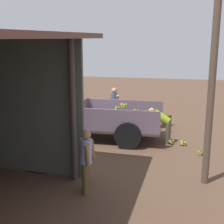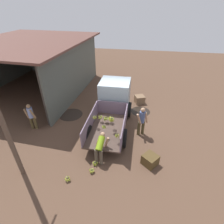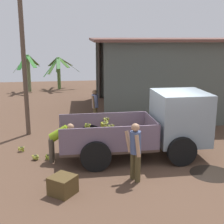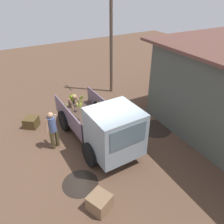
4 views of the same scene
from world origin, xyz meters
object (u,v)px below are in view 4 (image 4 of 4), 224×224
at_px(person_foreground_visitor, 53,128).
at_px(banana_bunch_on_ground_2, 72,104).
at_px(wooden_crate_1, 100,202).
at_px(person_bystander_near_shed, 157,91).
at_px(utility_pole, 111,40).
at_px(banana_bunch_on_ground_1, 74,108).
at_px(wooden_crate_0, 31,122).
at_px(person_worker_loading, 73,100).
at_px(banana_bunch_on_ground_0, 82,97).
at_px(cargo_truck, 108,129).

xyz_separation_m(person_foreground_visitor, banana_bunch_on_ground_2, (-2.84, 1.87, -0.81)).
bearing_deg(wooden_crate_1, person_foreground_visitor, -176.50).
xyz_separation_m(person_bystander_near_shed, banana_bunch_on_ground_2, (-2.29, -3.92, -0.76)).
distance_m(person_foreground_visitor, wooden_crate_1, 3.51).
distance_m(utility_pole, banana_bunch_on_ground_1, 4.20).
distance_m(person_bystander_near_shed, wooden_crate_1, 6.89).
bearing_deg(wooden_crate_0, person_worker_loading, 92.94).
distance_m(person_foreground_visitor, banana_bunch_on_ground_2, 3.49).
distance_m(utility_pole, wooden_crate_0, 6.04).
xyz_separation_m(person_foreground_visitor, banana_bunch_on_ground_0, (-3.39, 2.70, -0.79)).
relative_size(person_worker_loading, wooden_crate_0, 2.13).
relative_size(cargo_truck, banana_bunch_on_ground_2, 19.84).
xyz_separation_m(cargo_truck, utility_pole, (-4.77, 2.98, 1.96)).
bearing_deg(person_worker_loading, wooden_crate_1, -9.73).
height_order(cargo_truck, person_foreground_visitor, cargo_truck).
relative_size(cargo_truck, wooden_crate_0, 8.28).
distance_m(utility_pole, wooden_crate_1, 8.60).
height_order(utility_pole, wooden_crate_0, utility_pole).
distance_m(banana_bunch_on_ground_2, wooden_crate_0, 2.52).
bearing_deg(wooden_crate_0, banana_bunch_on_ground_2, 110.56).
relative_size(person_worker_loading, banana_bunch_on_ground_0, 5.09).
bearing_deg(person_foreground_visitor, person_worker_loading, -61.45).
xyz_separation_m(banana_bunch_on_ground_1, banana_bunch_on_ground_2, (-0.40, 0.04, -0.01)).
height_order(cargo_truck, banana_bunch_on_ground_0, cargo_truck).
distance_m(banana_bunch_on_ground_1, banana_bunch_on_ground_2, 0.41).
bearing_deg(wooden_crate_1, banana_bunch_on_ground_2, 165.16).
height_order(person_foreground_visitor, wooden_crate_0, person_foreground_visitor).
height_order(person_worker_loading, person_bystander_near_shed, person_bystander_near_shed).
bearing_deg(person_foreground_visitor, utility_pole, -76.74).
distance_m(person_bystander_near_shed, banana_bunch_on_ground_0, 4.27).
distance_m(person_worker_loading, wooden_crate_1, 5.72).
bearing_deg(cargo_truck, banana_bunch_on_ground_0, 167.74).
bearing_deg(cargo_truck, utility_pole, 147.68).
bearing_deg(person_foreground_visitor, banana_bunch_on_ground_0, -61.02).
bearing_deg(utility_pole, person_bystander_near_shed, 21.91).
height_order(person_bystander_near_shed, banana_bunch_on_ground_1, person_bystander_near_shed).
bearing_deg(utility_pole, banana_bunch_on_ground_1, -71.98).
xyz_separation_m(cargo_truck, wooden_crate_0, (-3.37, -2.17, -0.88)).
bearing_deg(person_foreground_visitor, wooden_crate_0, -8.71).
bearing_deg(cargo_truck, wooden_crate_1, -36.47).
xyz_separation_m(person_bystander_near_shed, wooden_crate_1, (3.98, -5.59, -0.61)).
distance_m(banana_bunch_on_ground_2, wooden_crate_1, 6.50).
relative_size(person_foreground_visitor, banana_bunch_on_ground_2, 6.78).
bearing_deg(person_bystander_near_shed, wooden_crate_0, 72.67).
xyz_separation_m(utility_pole, person_foreground_visitor, (3.35, -4.67, -2.17)).
xyz_separation_m(cargo_truck, person_foreground_visitor, (-1.42, -1.69, -0.21)).
distance_m(banana_bunch_on_ground_0, banana_bunch_on_ground_2, 0.99).
relative_size(person_foreground_visitor, wooden_crate_0, 2.83).
height_order(person_bystander_near_shed, banana_bunch_on_ground_0, person_bystander_near_shed).
relative_size(person_foreground_visitor, banana_bunch_on_ground_1, 6.08).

